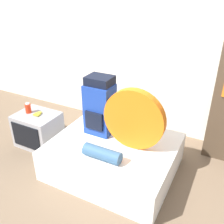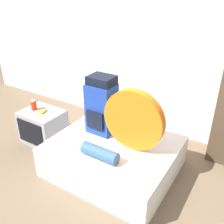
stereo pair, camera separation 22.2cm
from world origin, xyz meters
name	(u,v)px [view 2 (the right image)]	position (x,y,z in m)	size (l,w,h in m)	color
ground_plane	(84,190)	(0.00, 0.00, 0.00)	(16.00, 16.00, 0.00)	brown
wall_back	(153,54)	(0.00, 1.87, 1.30)	(8.00, 0.05, 2.60)	silver
bed	(114,156)	(0.11, 0.55, 0.21)	(1.59, 1.34, 0.43)	white
backpack	(101,106)	(-0.20, 0.71, 0.82)	(0.37, 0.33, 0.81)	navy
tent_bag	(134,120)	(0.35, 0.60, 0.82)	(0.78, 0.11, 0.78)	orange
sleeping_roll	(100,153)	(0.14, 0.18, 0.51)	(0.47, 0.16, 0.16)	#33567A
television	(43,126)	(-1.22, 0.54, 0.26)	(0.64, 0.53, 0.52)	#939399
canister	(34,105)	(-1.37, 0.54, 0.60)	(0.09, 0.09, 0.16)	red
banana_bunch	(43,111)	(-1.19, 0.56, 0.54)	(0.12, 0.16, 0.04)	yellow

